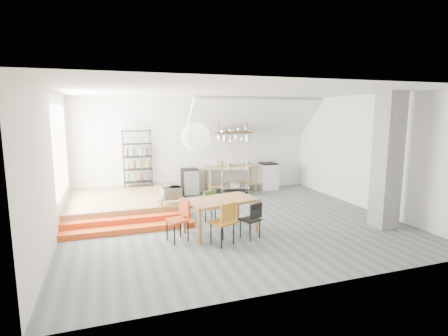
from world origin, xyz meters
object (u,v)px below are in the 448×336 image
object	(u,v)px
dining_table	(220,203)
rolling_cart	(235,178)
mini_fridge	(190,182)
stove	(268,176)

from	to	relation	value
dining_table	rolling_cart	bearing A→B (deg)	51.27
rolling_cart	dining_table	bearing A→B (deg)	-101.72
mini_fridge	rolling_cart	bearing A→B (deg)	-25.70
dining_table	mini_fridge	distance (m)	3.84
stove	dining_table	xyz separation A→B (m)	(-3.03, -3.78, 0.21)
stove	rolling_cart	bearing A→B (deg)	-157.82
stove	mini_fridge	size ratio (longest dim) A/B	1.35
dining_table	rolling_cart	xyz separation A→B (m)	(1.54, 3.17, -0.10)
rolling_cart	mini_fridge	bearing A→B (deg)	168.48
rolling_cart	mini_fridge	distance (m)	1.51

